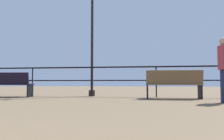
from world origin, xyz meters
TOP-DOWN VIEW (x-y plane):
  - pier_railing at (0.00, 8.75)m, footprint 23.13×0.05m
  - bench_near_left at (-2.77, 8.03)m, footprint 1.52×0.82m
  - bench_near_right at (2.81, 8.02)m, footprint 1.72×0.69m
  - lamppost_center at (-0.06, 9.03)m, footprint 0.33×0.33m

SIDE VIEW (x-z plane):
  - bench_near_left at x=-2.77m, z-range 0.05..0.91m
  - bench_near_right at x=2.81m, z-range 0.06..0.95m
  - pier_railing at x=0.00m, z-range 0.27..1.35m
  - lamppost_center at x=-0.06m, z-range 0.51..5.03m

